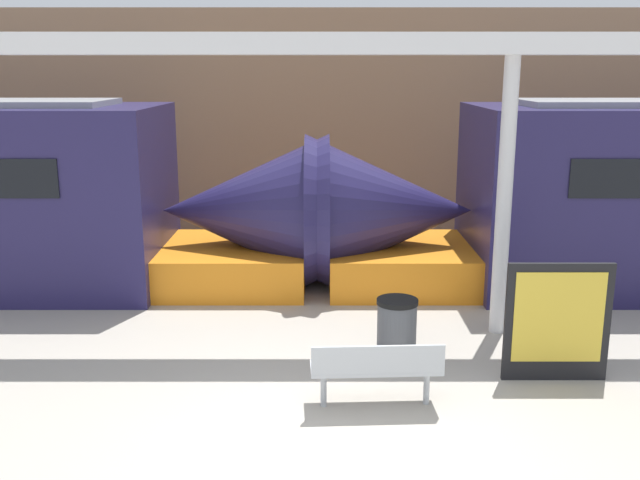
{
  "coord_description": "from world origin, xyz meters",
  "views": [
    {
      "loc": [
        -0.07,
        -6.47,
        3.71
      ],
      "look_at": [
        -0.05,
        3.1,
        1.4
      ],
      "focal_mm": 40.0,
      "sensor_mm": 36.0,
      "label": 1
    }
  ],
  "objects_px": {
    "bench_near": "(375,367)",
    "poster_board": "(556,322)",
    "trash_bin": "(395,331)",
    "support_column_near": "(503,199)"
  },
  "relations": [
    {
      "from": "trash_bin",
      "to": "bench_near",
      "type": "bearing_deg",
      "value": -105.91
    },
    {
      "from": "bench_near",
      "to": "support_column_near",
      "type": "relative_size",
      "value": 0.38
    },
    {
      "from": "trash_bin",
      "to": "poster_board",
      "type": "height_order",
      "value": "poster_board"
    },
    {
      "from": "support_column_near",
      "to": "bench_near",
      "type": "bearing_deg",
      "value": -128.86
    },
    {
      "from": "bench_near",
      "to": "trash_bin",
      "type": "bearing_deg",
      "value": 71.32
    },
    {
      "from": "trash_bin",
      "to": "support_column_near",
      "type": "bearing_deg",
      "value": 36.18
    },
    {
      "from": "support_column_near",
      "to": "poster_board",
      "type": "bearing_deg",
      "value": -79.73
    },
    {
      "from": "poster_board",
      "to": "support_column_near",
      "type": "height_order",
      "value": "support_column_near"
    },
    {
      "from": "bench_near",
      "to": "poster_board",
      "type": "xyz_separation_m",
      "value": [
        2.23,
        0.75,
        0.25
      ]
    },
    {
      "from": "poster_board",
      "to": "bench_near",
      "type": "bearing_deg",
      "value": -161.48
    }
  ]
}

